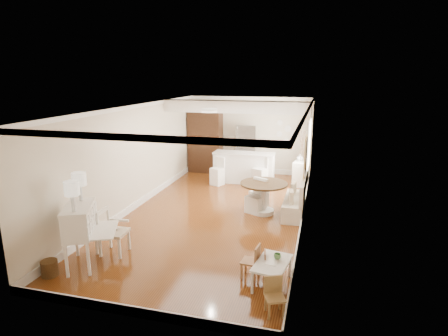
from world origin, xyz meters
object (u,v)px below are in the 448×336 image
at_px(kids_chair_c, 275,297).
at_px(dining_table, 264,198).
at_px(kids_chair_b, 258,265).
at_px(wicker_basket, 50,268).
at_px(kids_chair_a, 250,261).
at_px(kids_table, 272,274).
at_px(pantry_cabinet, 205,141).
at_px(breakfast_counter, 244,168).
at_px(fridge, 255,151).
at_px(bar_stool_right, 260,172).
at_px(slip_chair_near, 256,196).
at_px(gustavian_armchair, 114,232).
at_px(slip_chair_far, 259,191).
at_px(secretary_bureau, 81,236).
at_px(sideboard, 301,173).
at_px(bar_stool_left, 217,171).

height_order(kids_chair_c, dining_table, dining_table).
bearing_deg(dining_table, kids_chair_b, -82.51).
bearing_deg(wicker_basket, kids_chair_a, 14.12).
relative_size(kids_table, kids_chair_a, 1.36).
xyz_separation_m(kids_chair_b, pantry_cabinet, (-3.24, 7.10, 0.88)).
bearing_deg(breakfast_counter, fridge, 79.22).
bearing_deg(bar_stool_right, slip_chair_near, -59.04).
distance_m(gustavian_armchair, slip_chair_far, 4.30).
height_order(gustavian_armchair, kids_chair_c, gustavian_armchair).
bearing_deg(pantry_cabinet, secretary_bureau, -90.77).
height_order(kids_chair_a, bar_stool_right, bar_stool_right).
xyz_separation_m(kids_chair_c, fridge, (-1.75, 8.04, 0.60)).
distance_m(wicker_basket, dining_table, 5.27).
height_order(kids_chair_a, slip_chair_far, slip_chair_far).
distance_m(kids_table, slip_chair_near, 3.57).
xyz_separation_m(gustavian_armchair, pantry_cabinet, (-0.23, 6.87, 0.68)).
relative_size(kids_chair_a, sideboard, 0.75).
xyz_separation_m(secretary_bureau, kids_table, (3.60, 0.23, -0.39)).
relative_size(gustavian_armchair, kids_chair_b, 1.73).
bearing_deg(kids_chair_c, sideboard, 68.26).
distance_m(kids_chair_a, slip_chair_near, 3.33).
relative_size(kids_table, kids_chair_b, 1.60).
bearing_deg(secretary_bureau, bar_stool_right, 43.85).
bearing_deg(sideboard, gustavian_armchair, -110.87).
height_order(kids_chair_a, sideboard, sideboard).
xyz_separation_m(gustavian_armchair, kids_chair_a, (2.86, -0.22, -0.15)).
bearing_deg(kids_chair_a, breakfast_counter, -160.70).
xyz_separation_m(dining_table, slip_chair_near, (-0.20, 0.04, 0.03)).
height_order(kids_chair_a, dining_table, dining_table).
distance_m(kids_chair_b, kids_chair_c, 1.05).
distance_m(gustavian_armchair, breakfast_counter, 5.97).
bearing_deg(sideboard, wicker_basket, -111.21).
distance_m(wicker_basket, kids_chair_a, 3.65).
bearing_deg(wicker_basket, slip_chair_far, 57.03).
height_order(kids_table, bar_stool_right, bar_stool_right).
distance_m(secretary_bureau, pantry_cabinet, 7.50).
bearing_deg(slip_chair_near, kids_chair_b, -53.03).
distance_m(secretary_bureau, kids_chair_c, 3.81).
bearing_deg(kids_chair_b, slip_chair_near, -179.50).
height_order(slip_chair_far, fridge, fridge).
relative_size(dining_table, pantry_cabinet, 0.54).
xyz_separation_m(gustavian_armchair, wicker_basket, (-0.68, -1.11, -0.32)).
bearing_deg(bar_stool_right, kids_chair_c, -54.76).
height_order(dining_table, bar_stool_left, bar_stool_left).
height_order(gustavian_armchair, kids_chair_b, gustavian_armchair).
height_order(pantry_cabinet, sideboard, pantry_cabinet).
distance_m(slip_chair_near, sideboard, 3.08).
bearing_deg(secretary_bureau, fridge, 50.66).
distance_m(gustavian_armchair, bar_stool_left, 5.32).
distance_m(secretary_bureau, breakfast_counter, 6.65).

